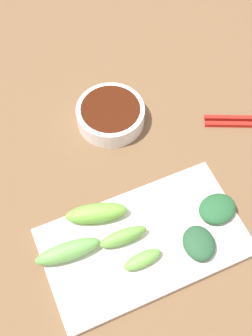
{
  "coord_description": "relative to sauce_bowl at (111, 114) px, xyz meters",
  "views": [
    {
      "loc": [
        0.31,
        -0.13,
        0.65
      ],
      "look_at": [
        -0.02,
        0.01,
        0.05
      ],
      "focal_mm": 46.15,
      "sensor_mm": 36.0,
      "label": 1
    }
  ],
  "objects": [
    {
      "name": "serving_plate",
      "position": [
        0.24,
        -0.04,
        -0.01
      ],
      "size": [
        0.17,
        0.31,
        0.01
      ],
      "primitive_type": "cube",
      "color": "silver",
      "rests_on": "tabletop"
    },
    {
      "name": "broccoli_stalk_4",
      "position": [
        0.17,
        -0.1,
        0.01
      ],
      "size": [
        0.06,
        0.1,
        0.03
      ],
      "primitive_type": "ellipsoid",
      "rotation": [
        0.0,
        0.0,
        -0.27
      ],
      "color": "#72B040",
      "rests_on": "serving_plate"
    },
    {
      "name": "sauce_bowl",
      "position": [
        0.0,
        0.0,
        0.0
      ],
      "size": [
        0.12,
        0.12,
        0.04
      ],
      "color": "white",
      "rests_on": "tabletop"
    },
    {
      "name": "broccoli_stalk_2",
      "position": [
        0.22,
        -0.07,
        0.01
      ],
      "size": [
        0.02,
        0.08,
        0.03
      ],
      "primitive_type": "ellipsoid",
      "rotation": [
        0.0,
        0.0,
        -0.04
      ],
      "color": "#6BAD46",
      "rests_on": "serving_plate"
    },
    {
      "name": "broccoli_stalk_0",
      "position": [
        0.27,
        -0.06,
        0.0
      ],
      "size": [
        0.02,
        0.06,
        0.02
      ],
      "primitive_type": "ellipsoid",
      "rotation": [
        0.0,
        0.0,
        0.05
      ],
      "color": "#6BB848",
      "rests_on": "serving_plate"
    },
    {
      "name": "tabletop",
      "position": [
        0.14,
        -0.03,
        -0.03
      ],
      "size": [
        2.1,
        2.1,
        0.02
      ],
      "primitive_type": "cube",
      "color": "brown",
      "rests_on": "ground"
    },
    {
      "name": "broccoli_leafy_1",
      "position": [
        0.28,
        0.03,
        0.0
      ],
      "size": [
        0.06,
        0.06,
        0.02
      ],
      "primitive_type": "ellipsoid",
      "rotation": [
        0.0,
        0.0,
        -0.15
      ],
      "color": "#265332",
      "rests_on": "serving_plate"
    },
    {
      "name": "broccoli_stalk_5",
      "position": [
        0.21,
        -0.16,
        0.01
      ],
      "size": [
        0.03,
        0.1,
        0.03
      ],
      "primitive_type": "ellipsoid",
      "rotation": [
        0.0,
        0.0,
        -0.08
      ],
      "color": "#68B052",
      "rests_on": "serving_plate"
    },
    {
      "name": "broccoli_leafy_3",
      "position": [
        0.24,
        0.08,
        0.0
      ],
      "size": [
        0.06,
        0.07,
        0.02
      ],
      "primitive_type": "ellipsoid",
      "rotation": [
        0.0,
        0.0,
        0.09
      ],
      "color": "#235B30",
      "rests_on": "serving_plate"
    }
  ]
}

